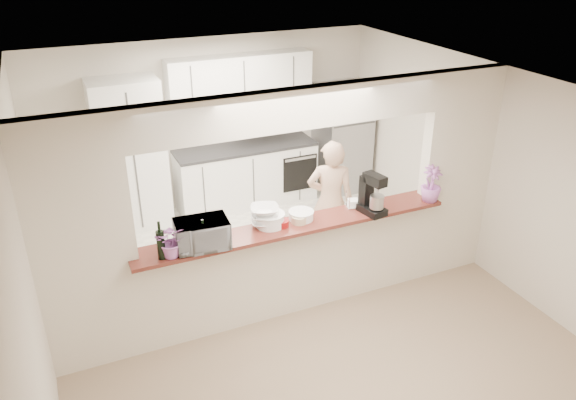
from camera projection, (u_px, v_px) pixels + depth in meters
floor at (293, 308)px, 6.29m from camera, size 6.00×6.00×0.00m
tile_overlay at (246, 244)px, 7.56m from camera, size 5.00×2.90×0.01m
partition at (294, 188)px, 5.64m from camera, size 5.00×0.15×2.50m
bar_counter at (294, 264)px, 6.03m from camera, size 3.40×0.38×1.09m
kitchen_cabinets at (203, 150)px, 8.03m from camera, size 3.15×0.62×2.25m
refrigerator at (342, 138)px, 8.84m from camera, size 0.75×0.70×1.70m
flower_left at (172, 241)px, 5.14m from camera, size 0.35×0.32×0.33m
wine_bottle_a at (161, 244)px, 5.11m from camera, size 0.08×0.08×0.38m
wine_bottle_b at (204, 238)px, 5.27m from camera, size 0.06×0.06×0.32m
toaster_oven at (202, 234)px, 5.30m from camera, size 0.53×0.38×0.28m
serving_bowls at (265, 217)px, 5.70m from camera, size 0.36×0.36×0.21m
plate_stack_a at (270, 220)px, 5.71m from camera, size 0.30×0.30×0.14m
plate_stack_b at (301, 215)px, 5.85m from camera, size 0.27×0.27×0.09m
red_bowl at (281, 223)px, 5.71m from camera, size 0.15×0.15×0.07m
tan_bowl at (299, 219)px, 5.79m from camera, size 0.17×0.17×0.08m
utensil_caddy at (359, 198)px, 6.10m from camera, size 0.30×0.21×0.25m
stand_mixer at (372, 195)px, 5.92m from camera, size 0.24×0.33×0.45m
flower_right at (431, 184)px, 6.18m from camera, size 0.23×0.23×0.41m
person at (330, 202)px, 6.91m from camera, size 0.68×0.59×1.58m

